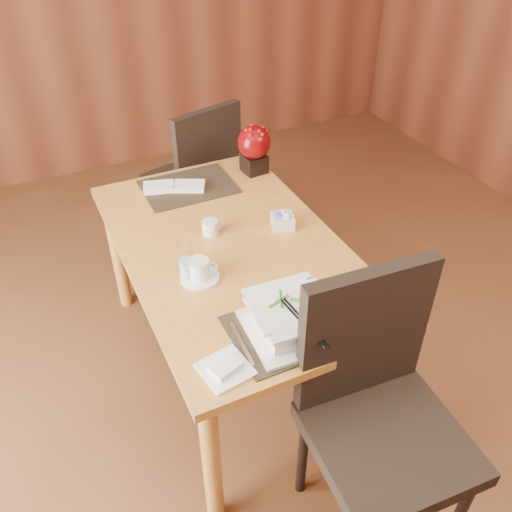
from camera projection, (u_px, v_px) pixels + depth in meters
name	position (u px, v px, depth m)	size (l,w,h in m)	color
ground	(291.00, 457.00, 2.36)	(6.00, 6.00, 0.00)	brown
dining_table	(233.00, 263.00, 2.39)	(0.90, 1.50, 0.75)	#C88837
placemat_near	(293.00, 328.00, 1.94)	(0.45, 0.33, 0.01)	black
placemat_far	(189.00, 187.00, 2.73)	(0.45, 0.33, 0.01)	black
soup_setting	(291.00, 318.00, 1.90)	(0.33, 0.33, 0.13)	white
coffee_cup	(199.00, 271.00, 2.14)	(0.16, 0.16, 0.09)	white
water_glass	(187.00, 262.00, 2.12)	(0.07, 0.07, 0.16)	silver
creamer_jug	(210.00, 228.00, 2.39)	(0.09, 0.09, 0.07)	white
sugar_caddy	(283.00, 221.00, 2.43)	(0.10, 0.10, 0.06)	white
berry_decor	(254.00, 147.00, 2.77)	(0.17, 0.17, 0.25)	black
napkins_far	(176.00, 186.00, 2.69)	(0.30, 0.11, 0.03)	white
bread_plate	(225.00, 369.00, 1.78)	(0.16, 0.16, 0.01)	white
near_chair	(377.00, 401.00, 1.86)	(0.54, 0.54, 1.09)	black
far_chair	(198.00, 172.00, 3.24)	(0.56, 0.57, 0.99)	black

